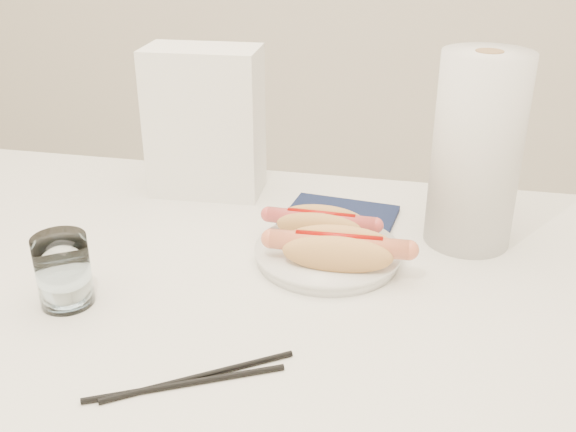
% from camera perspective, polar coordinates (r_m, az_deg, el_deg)
% --- Properties ---
extents(table, '(1.20, 0.80, 0.75)m').
position_cam_1_polar(table, '(0.87, -5.73, -9.53)').
color(table, white).
rests_on(table, ground).
extents(plate, '(0.24, 0.24, 0.02)m').
position_cam_1_polar(plate, '(0.89, 3.41, -3.35)').
color(plate, white).
rests_on(plate, table).
extents(hotdog_left, '(0.15, 0.06, 0.04)m').
position_cam_1_polar(hotdog_left, '(0.92, 2.84, -0.67)').
color(hotdog_left, tan).
rests_on(hotdog_left, plate).
extents(hotdog_right, '(0.17, 0.07, 0.05)m').
position_cam_1_polar(hotdog_right, '(0.85, 4.34, -2.86)').
color(hotdog_right, '#DE9E57').
rests_on(hotdog_right, plate).
extents(water_glass, '(0.06, 0.06, 0.09)m').
position_cam_1_polar(water_glass, '(0.83, -18.65, -4.46)').
color(water_glass, white).
rests_on(water_glass, table).
extents(chopstick_near, '(0.17, 0.12, 0.01)m').
position_cam_1_polar(chopstick_near, '(0.70, -7.55, -13.43)').
color(chopstick_near, black).
rests_on(chopstick_near, table).
extents(chopstick_far, '(0.18, 0.10, 0.01)m').
position_cam_1_polar(chopstick_far, '(0.69, -8.74, -13.96)').
color(chopstick_far, black).
rests_on(chopstick_far, table).
extents(napkin_box, '(0.18, 0.11, 0.24)m').
position_cam_1_polar(napkin_box, '(1.08, -7.09, 7.97)').
color(napkin_box, white).
rests_on(napkin_box, table).
extents(navy_napkin, '(0.18, 0.18, 0.01)m').
position_cam_1_polar(navy_napkin, '(0.99, 4.16, -0.57)').
color(navy_napkin, '#121B3B').
rests_on(navy_napkin, table).
extents(paper_towel_roll, '(0.14, 0.14, 0.27)m').
position_cam_1_polar(paper_towel_roll, '(0.93, 15.82, 5.31)').
color(paper_towel_roll, silver).
rests_on(paper_towel_roll, table).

